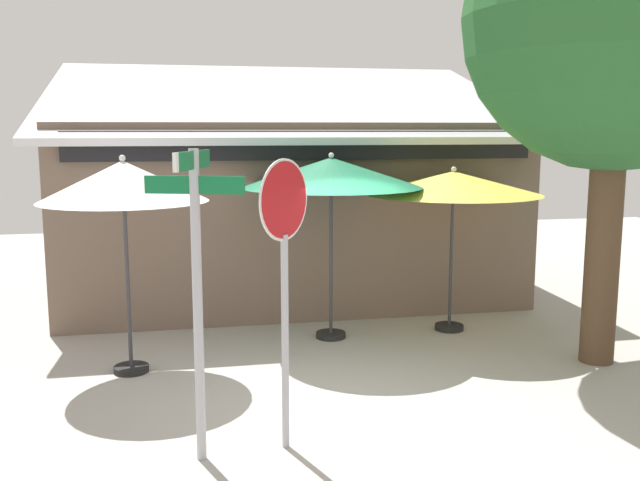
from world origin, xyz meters
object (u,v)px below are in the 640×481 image
object	(u,v)px
street_sign_post	(197,272)
patio_umbrella_forest_green_center	(331,173)
patio_umbrella_ivory_left	(123,183)
patio_umbrella_mustard_right	(453,184)
stop_sign	(284,250)

from	to	relation	value
street_sign_post	patio_umbrella_forest_green_center	world-z (taller)	street_sign_post
street_sign_post	patio_umbrella_forest_green_center	size ratio (longest dim) A/B	1.06
patio_umbrella_ivory_left	patio_umbrella_mustard_right	xyz separation A→B (m)	(4.69, 0.99, -0.16)
street_sign_post	patio_umbrella_forest_green_center	xyz separation A→B (m)	(2.03, 3.57, 0.64)
street_sign_post	patio_umbrella_mustard_right	bearing A→B (deg)	42.72
street_sign_post	stop_sign	distance (m)	0.83
street_sign_post	patio_umbrella_ivory_left	size ratio (longest dim) A/B	1.05
patio_umbrella_ivory_left	stop_sign	bearing A→B (deg)	-57.53
stop_sign	patio_umbrella_ivory_left	size ratio (longest dim) A/B	1.02
stop_sign	patio_umbrella_forest_green_center	size ratio (longest dim) A/B	1.03
patio_umbrella_forest_green_center	patio_umbrella_mustard_right	distance (m)	1.89
patio_umbrella_forest_green_center	patio_umbrella_ivory_left	bearing A→B (deg)	-161.31
patio_umbrella_ivory_left	patio_umbrella_forest_green_center	size ratio (longest dim) A/B	1.01
street_sign_post	stop_sign	world-z (taller)	street_sign_post
patio_umbrella_ivory_left	patio_umbrella_forest_green_center	xyz separation A→B (m)	(2.81, 0.95, 0.02)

